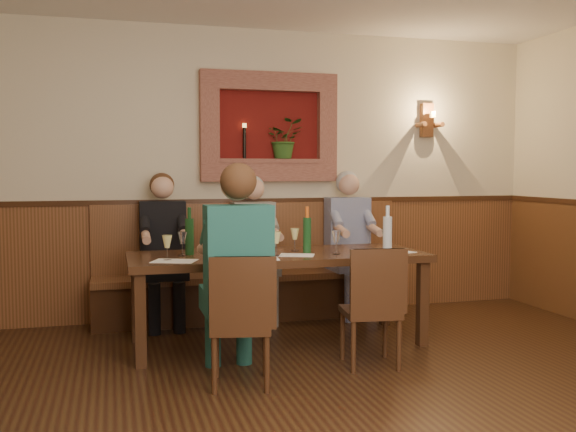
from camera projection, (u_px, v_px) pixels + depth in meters
name	position (u px, v px, depth m)	size (l,w,h in m)	color
ground_plane	(363.00, 431.00, 3.51)	(6.00, 6.00, 0.00)	black
room_shell	(366.00, 83.00, 3.38)	(6.04, 6.04, 2.82)	beige
wainscoting	(364.00, 325.00, 3.47)	(6.02, 6.02, 1.15)	#563418
wall_niche	(273.00, 132.00, 6.28)	(1.36, 0.30, 1.06)	#5E100D
wall_sconce	(428.00, 121.00, 6.70)	(0.25, 0.20, 0.35)	#563418
dining_table	(278.00, 262.00, 5.24)	(2.40, 0.90, 0.75)	#392211
bench	(253.00, 285.00, 6.18)	(3.00, 0.45, 1.11)	#381E0F
chair_near_left	(241.00, 348.00, 4.23)	(0.46, 0.46, 0.88)	#392211
chair_near_right	(371.00, 331.00, 4.67)	(0.43, 0.43, 0.88)	#392211
person_bench_left	(164.00, 264.00, 5.83)	(0.41, 0.50, 1.40)	black
person_bench_mid	(255.00, 261.00, 6.06)	(0.40, 0.49, 1.38)	#514E4A
person_bench_right	(350.00, 256.00, 6.31)	(0.42, 0.51, 1.42)	navy
person_chair_front	(236.00, 290.00, 4.37)	(0.44, 0.54, 1.48)	navy
spittoon_bucket	(251.00, 242.00, 5.05)	(0.20, 0.20, 0.23)	red
wine_bottle_green_a	(307.00, 234.00, 5.26)	(0.09, 0.09, 0.38)	#19471E
wine_bottle_green_b	(190.00, 235.00, 5.14)	(0.07, 0.07, 0.38)	#19471E
water_bottle	(387.00, 234.00, 5.17)	(0.10, 0.10, 0.39)	silver
tasting_sheet_a	(175.00, 261.00, 4.78)	(0.32, 0.23, 0.00)	white
tasting_sheet_b	(297.00, 255.00, 5.11)	(0.27, 0.20, 0.00)	white
tasting_sheet_c	(395.00, 252.00, 5.29)	(0.30, 0.21, 0.00)	white
tasting_sheet_d	(258.00, 259.00, 4.91)	(0.32, 0.23, 0.00)	white
wine_glass_0	(182.00, 244.00, 5.08)	(0.08, 0.08, 0.19)	white
wine_glass_1	(262.00, 246.00, 4.90)	(0.08, 0.08, 0.19)	#ECEA8D
wine_glass_2	(295.00, 240.00, 5.39)	(0.08, 0.08, 0.19)	#ECEA8D
wine_glass_3	(386.00, 240.00, 5.37)	(0.08, 0.08, 0.19)	white
wine_glass_4	(167.00, 248.00, 4.81)	(0.08, 0.08, 0.19)	#ECEA8D
wine_glass_5	(209.00, 246.00, 4.90)	(0.08, 0.08, 0.19)	#ECEA8D
wine_glass_6	(276.00, 244.00, 5.09)	(0.08, 0.08, 0.19)	#ECEA8D
wine_glass_7	(336.00, 242.00, 5.17)	(0.08, 0.08, 0.19)	white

